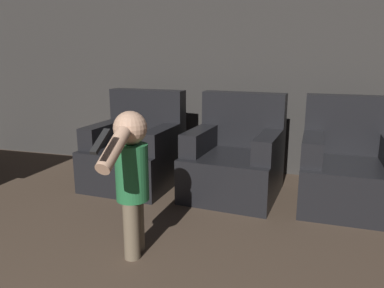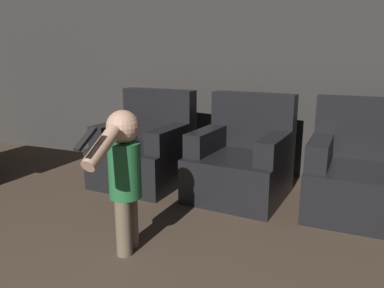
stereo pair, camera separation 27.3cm
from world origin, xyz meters
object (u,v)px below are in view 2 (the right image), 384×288
object	(u,v)px
armchair_middle	(242,161)
armchair_right	(360,174)
person_toddler	(124,171)
armchair_left	(146,151)

from	to	relation	value
armchair_middle	armchair_right	size ratio (longest dim) A/B	1.00
person_toddler	armchair_left	bearing A→B (deg)	14.14
armchair_right	person_toddler	size ratio (longest dim) A/B	0.98
armchair_left	armchair_right	distance (m)	1.92
armchair_left	person_toddler	xyz separation A→B (m)	(0.55, -1.25, 0.23)
armchair_middle	person_toddler	xyz separation A→B (m)	(-0.41, -1.25, 0.23)
armchair_left	armchair_middle	world-z (taller)	same
armchair_middle	armchair_right	bearing A→B (deg)	5.54
armchair_middle	armchair_right	world-z (taller)	same
armchair_right	person_toddler	distance (m)	1.87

